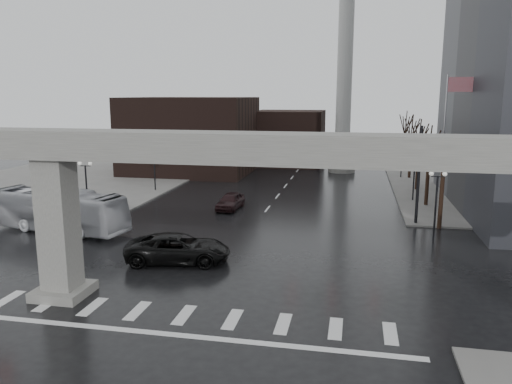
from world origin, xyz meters
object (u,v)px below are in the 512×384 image
Objects in this scene: pickup_truck at (178,248)px; far_car at (230,201)px; signal_mast_arm at (371,152)px; city_bus at (58,211)px.

pickup_truck reaches higher than far_car.
far_car is at bearing 168.71° from signal_mast_arm.
city_bus is (-11.57, 5.14, 0.72)m from pickup_truck.
signal_mast_arm reaches higher than pickup_truck.
far_car is (-0.42, 15.02, -0.14)m from pickup_truck.
signal_mast_arm is at bearing -53.70° from pickup_truck.
city_bus is 14.93m from far_car.
signal_mast_arm is 24.98m from city_bus.
signal_mast_arm is 13.56m from far_car.
signal_mast_arm reaches higher than far_car.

